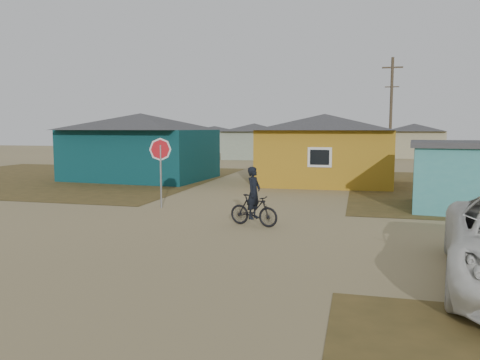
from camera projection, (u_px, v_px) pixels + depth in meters
The scene contains 11 objects.
ground at pixel (201, 235), 13.63m from camera, with size 120.00×120.00×0.00m, color #968356.
grass_nw at pixel (59, 177), 29.58m from camera, with size 20.00×18.00×0.00m, color brown.
house_teal at pixel (141, 145), 28.49m from camera, with size 8.93×7.08×4.00m.
house_yellow at pixel (324, 148), 26.28m from camera, with size 7.72×6.76×3.90m.
house_pale_west at pixel (254, 141), 47.65m from camera, with size 7.04×6.15×3.60m.
house_beige_east at pixel (414, 140), 49.50m from camera, with size 6.95×6.05×3.60m.
house_pale_north at pixel (214, 139), 61.18m from camera, with size 6.28×5.81×3.40m.
utility_pole_near at pixel (391, 113), 32.77m from camera, with size 1.40×0.20×8.00m.
utility_pole_far at pixel (391, 118), 47.94m from camera, with size 1.40×0.20×8.00m.
stop_sign at pixel (160, 157), 18.06m from camera, with size 0.84×0.37×2.73m.
cyclist at pixel (254, 204), 14.82m from camera, with size 1.73×0.88×1.88m.
Camera 1 is at (4.40, -12.68, 3.09)m, focal length 35.00 mm.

